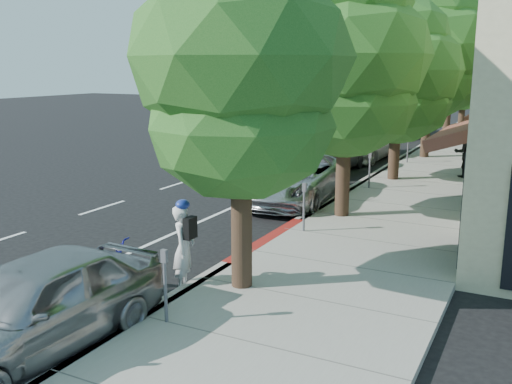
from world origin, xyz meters
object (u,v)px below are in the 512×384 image
Objects in this scene: street_tree_3 at (431,49)px; dark_suv_far at (404,121)px; bicycle at (99,262)px; white_pickup at (365,142)px; street_tree_4 at (451,56)px; silver_suv at (295,179)px; near_car_a at (36,305)px; cyclist at (184,248)px; street_tree_1 at (347,59)px; street_tree_2 at (398,72)px; street_tree_0 at (241,63)px; dark_sedan at (332,155)px; street_tree_5 at (465,70)px; pedestrian at (466,153)px.

street_tree_3 is 10.73m from dark_suv_far.
white_pickup is (0.10, 18.16, 0.30)m from bicycle.
street_tree_3 is 6.00m from street_tree_4.
silver_suv is at bearing -101.37° from street_tree_3.
bicycle is 0.42× the size of near_car_a.
white_pickup is at bearing -13.56° from cyclist.
street_tree_1 is 12.05m from white_pickup.
cyclist is at bearing -75.84° from bicycle.
silver_suv is (-2.11, -16.50, -4.09)m from street_tree_4.
bicycle is (-2.70, -25.00, -4.35)m from street_tree_4.
near_car_a is (-1.68, -15.50, -3.32)m from street_tree_2.
street_tree_2 reaches higher than bicycle.
street_tree_0 is at bearing -90.73° from dark_suv_far.
white_pickup is (0.21, 4.06, 0.07)m from dark_sedan.
dark_suv_far is at bearing -5.98° from bicycle.
street_tree_4 is at bearing -21.07° from cyclist.
street_tree_1 is 1.08× the size of street_tree_5.
street_tree_2 is 16.02m from dark_suv_far.
street_tree_0 is 3.71× the size of bicycle.
white_pickup is (-2.60, -6.84, -4.06)m from street_tree_4.
pedestrian is at bearing 72.53° from street_tree_1.
cyclist is at bearing -93.01° from dark_suv_far.
street_tree_3 is 18.89m from cyclist.
dark_suv_far is at bearing -84.92° from pedestrian.
street_tree_3 reaches higher than near_car_a.
street_tree_2 is 3.98× the size of cyclist.
street_tree_2 is 5.98m from silver_suv.
street_tree_0 is at bearing 67.02° from near_car_a.
bicycle is at bearing -85.92° from dark_sedan.
street_tree_4 is at bearing 90.00° from street_tree_3.
street_tree_4 is at bearing -54.88° from dark_suv_far.
white_pickup is at bearing 89.42° from silver_suv.
pedestrian reaches higher than near_car_a.
street_tree_4 is 6.05m from dark_suv_far.
street_tree_1 is 7.43m from cyclist.
street_tree_1 is 12.01m from street_tree_3.
street_tree_0 is 3.72× the size of pedestrian.
cyclist is 0.90× the size of bicycle.
street_tree_5 is 16.88m from pedestrian.
white_pickup is (-2.60, 17.16, -3.58)m from street_tree_0.
silver_suv is 2.89× the size of pedestrian.
street_tree_1 is 0.96× the size of street_tree_4.
near_car_a is (-1.68, -33.50, -3.32)m from street_tree_5.
street_tree_2 is at bearing -90.00° from street_tree_4.
cyclist reaches higher than bicycle.
bicycle is 1.00× the size of pedestrian.
street_tree_0 is 17.72m from white_pickup.
dark_suv_far reaches higher than bicycle.
dark_sedan is (-2.82, -16.89, -3.36)m from street_tree_5.
street_tree_5 reaches higher than white_pickup.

